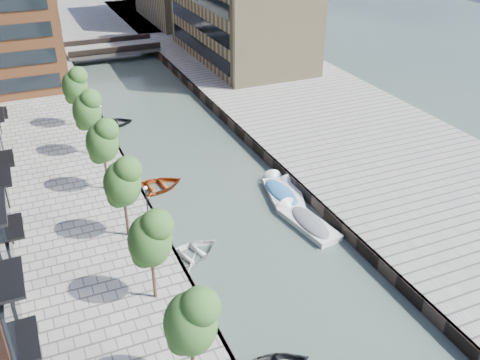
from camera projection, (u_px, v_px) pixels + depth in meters
water at (180, 143)px, 52.86m from camera, size 300.00×300.00×0.00m
quay_right at (320, 114)px, 58.17m from camera, size 20.00×140.00×1.00m
quay_wall_left at (118, 149)px, 50.49m from camera, size 0.25×140.00×1.00m
quay_wall_right at (236, 128)px, 54.73m from camera, size 0.25×140.00×1.00m
far_closure at (82, 16)px, 100.68m from camera, size 80.00×40.00×1.00m
tan_block_near at (240, 6)px, 72.14m from camera, size 12.00×25.00×14.00m
bridge at (112, 48)px, 77.81m from camera, size 13.00×6.00×1.30m
tree_1 at (190, 320)px, 24.09m from camera, size 2.50×2.50×5.95m
tree_2 at (150, 237)px, 29.69m from camera, size 2.50×2.50×5.95m
tree_3 at (122, 181)px, 35.30m from camera, size 2.50×2.50×5.95m
tree_4 at (102, 140)px, 40.91m from camera, size 2.50×2.50×5.95m
tree_5 at (87, 109)px, 46.52m from camera, size 2.50×2.50×5.95m
tree_6 at (75, 84)px, 52.12m from camera, size 2.50×2.50×5.95m
lamp_1 at (147, 207)px, 35.83m from camera, size 0.24×0.24×4.12m
lamp_2 at (102, 121)px, 48.64m from camera, size 0.24×0.24×4.12m
sloop_2 at (154, 190)px, 44.80m from camera, size 5.51×4.25×1.05m
sloop_3 at (190, 258)px, 36.69m from camera, size 5.67×4.81×1.00m
sloop_4 at (111, 126)px, 56.61m from camera, size 4.97×3.69×0.99m
motorboat_2 at (290, 195)px, 43.81m from camera, size 3.54×5.44×1.72m
motorboat_3 at (279, 192)px, 44.06m from camera, size 3.02×5.86×1.86m
motorboat_4 at (305, 222)px, 40.16m from camera, size 2.75×5.92×1.90m
car at (205, 50)px, 75.98m from camera, size 2.38×4.06×1.30m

